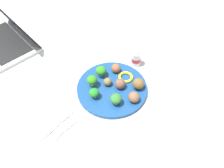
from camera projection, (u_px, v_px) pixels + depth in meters
The scene contains 17 objects.
ground_plane at pixel (112, 90), 0.97m from camera, with size 4.00×4.00×0.00m, color #B2B2AD.
plate at pixel (112, 88), 0.96m from camera, with size 0.28×0.28×0.02m, color navy.
broccoli_floret_mid_right at pixel (94, 93), 0.91m from camera, with size 0.04×0.04×0.04m.
broccoli_floret_near_rim at pixel (101, 71), 0.98m from camera, with size 0.04×0.04×0.05m.
broccoli_floret_back_right at pixel (92, 80), 0.94m from camera, with size 0.04×0.04×0.05m.
broccoli_floret_front_left at pixel (116, 99), 0.89m from camera, with size 0.04×0.04×0.05m.
meatball_mid_left at pixel (134, 96), 0.90m from camera, with size 0.04×0.04×0.04m, color brown.
meatball_back_right at pixel (107, 82), 0.95m from camera, with size 0.03×0.03×0.03m, color brown.
meatball_front_right at pixel (138, 84), 0.94m from camera, with size 0.05×0.05×0.05m, color brown.
meatball_far_rim at pixel (116, 68), 1.00m from camera, with size 0.04×0.04×0.04m, color brown.
meatball_back_left at pixel (120, 84), 0.94m from camera, with size 0.04×0.04×0.04m, color brown.
pepper_ring_back_right at pixel (126, 77), 0.98m from camera, with size 0.06×0.06×0.01m, color yellow.
napkin at pixel (61, 127), 0.86m from camera, with size 0.17×0.12×0.01m, color white.
fork at pixel (63, 131), 0.84m from camera, with size 0.12×0.03×0.01m.
knife at pixel (56, 125), 0.86m from camera, with size 0.15×0.02×0.01m.
yogurt_bottle at pixel (136, 58), 1.04m from camera, with size 0.04×0.04×0.08m.
laptop at pixel (6, 37), 1.12m from camera, with size 0.27×0.35×0.20m.
Camera 1 is at (0.47, 0.37, 0.76)m, focal length 38.70 mm.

